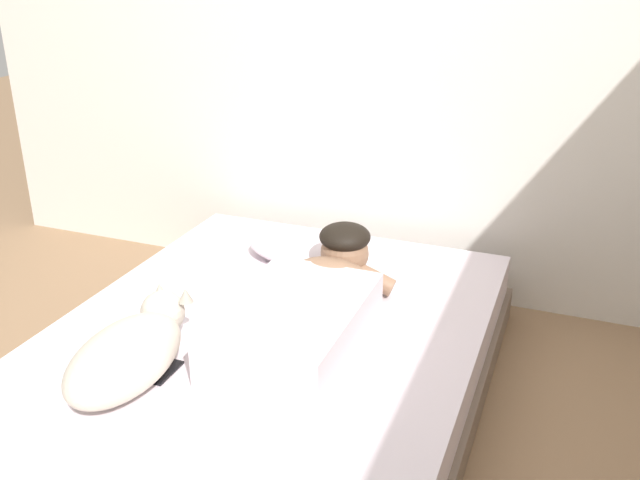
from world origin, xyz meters
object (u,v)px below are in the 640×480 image
object	(u,v)px
cell_phone	(164,371)
pillow	(307,248)
dog	(130,352)
bed	(264,370)
person_lying	(310,304)
coffee_cup	(375,280)

from	to	relation	value
cell_phone	pillow	bearing A→B (deg)	84.09
pillow	dog	world-z (taller)	dog
bed	person_lying	xyz separation A→B (m)	(0.15, 0.07, 0.26)
bed	dog	size ratio (longest dim) A/B	3.51
cell_phone	dog	bearing A→B (deg)	-132.83
pillow	bed	bearing A→B (deg)	-82.16
coffee_cup	cell_phone	size ratio (longest dim) A/B	0.89
person_lying	dog	distance (m)	0.63
dog	coffee_cup	xyz separation A→B (m)	(0.52, 0.88, -0.07)
pillow	dog	bearing A→B (deg)	-99.02
pillow	person_lying	world-z (taller)	person_lying
bed	coffee_cup	bearing A→B (deg)	60.03
person_lying	dog	bearing A→B (deg)	-129.73
dog	cell_phone	world-z (taller)	dog
coffee_cup	cell_phone	xyz separation A→B (m)	(-0.46, -0.81, -0.03)
dog	cell_phone	distance (m)	0.14
person_lying	cell_phone	bearing A→B (deg)	-129.18
bed	pillow	distance (m)	0.67
pillow	coffee_cup	distance (m)	0.39
dog	pillow	bearing A→B (deg)	80.98
cell_phone	person_lying	bearing A→B (deg)	50.82
bed	coffee_cup	distance (m)	0.58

